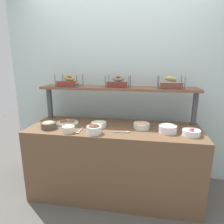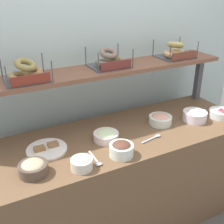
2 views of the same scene
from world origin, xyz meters
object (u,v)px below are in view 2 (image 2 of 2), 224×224
Objects in this scene: serving_spoon_by_edge at (154,138)px; bagel_basket_plain at (175,52)px; bowl_lox_spread at (160,119)px; bowl_beet_salad at (220,113)px; bowl_hummus at (33,168)px; serving_plate_white at (47,149)px; bagel_basket_poppy at (109,60)px; bowl_scallion_spread at (106,136)px; bagel_basket_everything at (26,73)px; serving_spoon_near_plate at (96,161)px; bowl_potato_salad at (82,163)px; bowl_cream_cheese at (195,115)px; bowl_chocolate_spread at (121,149)px.

bagel_basket_plain is at bearing 42.18° from serving_spoon_by_edge.
bowl_lox_spread is 0.52m from bowl_beet_salad.
bowl_lox_spread is at bearing 9.47° from bowl_hummus.
bagel_basket_poppy reaches higher than serving_plate_white.
bagel_basket_poppy reaches higher than bowl_hummus.
bagel_basket_everything is at bearing 148.58° from bowl_scallion_spread.
serving_spoon_near_plate is 1.19m from bagel_basket_plain.
bagel_basket_everything is (-0.27, 0.47, 0.47)m from serving_spoon_near_plate.
bowl_potato_salad is at bearing -168.49° from serving_spoon_near_plate.
serving_plate_white is 0.36m from serving_spoon_near_plate.
serving_spoon_by_edge is at bearing -169.43° from bowl_cream_cheese.
bagel_basket_plain is (1.23, 0.03, -0.00)m from bagel_basket_everything.
bowl_hummus reaches higher than bowl_potato_salad.
bagel_basket_poppy reaches higher than serving_spoon_near_plate.
bowl_beet_salad is at bearing -26.91° from bagel_basket_poppy.
bowl_cream_cheese is 1.05× the size of bowl_lox_spread.
bowl_beet_salad is at bearing -64.34° from bagel_basket_plain.
bowl_cream_cheese is 0.64× the size of bagel_basket_plain.
bowl_cream_cheese is 0.78m from bowl_chocolate_spread.
bagel_basket_everything reaches higher than bowl_chocolate_spread.
bowl_cream_cheese is at bearing 167.40° from bowl_beet_salad.
serving_spoon_by_edge is (0.31, -0.14, -0.03)m from bowl_scallion_spread.
bagel_basket_plain reaches higher than bowl_cream_cheese.
bowl_lox_spread reaches higher than bowl_beet_salad.
serving_spoon_near_plate is (-0.93, -0.15, -0.04)m from bowl_cream_cheese.
bowl_chocolate_spread is 0.55× the size of bagel_basket_poppy.
bowl_scallion_spread is 1.01× the size of bowl_beet_salad.
bagel_basket_everything reaches higher than serving_spoon_by_edge.
bowl_cream_cheese is 0.29m from bowl_lox_spread.
bagel_basket_plain reaches higher than bowl_scallion_spread.
bowl_hummus is 0.25m from serving_plate_white.
serving_spoon_by_edge is (-0.17, -0.16, -0.03)m from bowl_lox_spread.
serving_spoon_by_edge is 0.81m from bagel_basket_plain.
bowl_scallion_spread is at bearing 39.77° from bowl_potato_salad.
bowl_chocolate_spread is 1.04m from bagel_basket_plain.
bagel_basket_poppy is (0.59, 0.24, 0.47)m from serving_plate_white.
bagel_basket_plain is (0.48, 0.44, 0.47)m from serving_spoon_by_edge.
bowl_hummus reaches higher than serving_plate_white.
bowl_beet_salad is 0.98× the size of serving_spoon_by_edge.
bowl_beet_salad is 1.17m from serving_spoon_near_plate.
bowl_scallion_spread is 0.34m from serving_spoon_by_edge.
bowl_beet_salad is (1.53, 0.04, -0.01)m from bowl_hummus.
bowl_chocolate_spread is at bearing -7.28° from bowl_hummus.
bowl_scallion_spread reaches higher than serving_plate_white.
bagel_basket_poppy is at bearing 55.82° from serving_spoon_near_plate.
bagel_basket_plain reaches higher than bowl_beet_salad.
bagel_basket_poppy is at bearing 179.41° from bagel_basket_plain.
bagel_basket_poppy is (0.18, 0.31, 0.44)m from bowl_scallion_spread.
serving_spoon_near_plate is at bearing -160.43° from bowl_lox_spread.
bowl_potato_salad is 1.27m from bowl_beet_salad.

